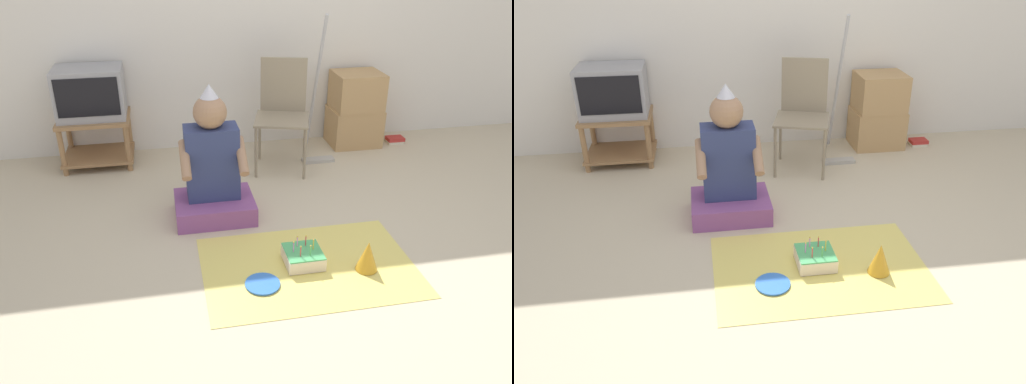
# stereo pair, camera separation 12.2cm
# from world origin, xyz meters

# --- Properties ---
(ground_plane) EXTENTS (16.00, 16.00, 0.00)m
(ground_plane) POSITION_xyz_m (0.00, 0.00, 0.00)
(ground_plane) COLOR beige
(wall_back) EXTENTS (6.40, 0.06, 2.55)m
(wall_back) POSITION_xyz_m (0.00, 2.01, 1.27)
(wall_back) COLOR silver
(wall_back) RESTS_ON ground_plane
(tv_stand) EXTENTS (0.58, 0.47, 0.42)m
(tv_stand) POSITION_xyz_m (-1.50, 1.74, 0.25)
(tv_stand) COLOR #997047
(tv_stand) RESTS_ON ground_plane
(tv) EXTENTS (0.54, 0.41, 0.41)m
(tv) POSITION_xyz_m (-1.50, 1.75, 0.63)
(tv) COLOR #99999E
(tv) RESTS_ON tv_stand
(folding_chair) EXTENTS (0.53, 0.52, 0.90)m
(folding_chair) POSITION_xyz_m (0.04, 1.41, 0.51)
(folding_chair) COLOR gray
(folding_chair) RESTS_ON ground_plane
(cardboard_box_stack) EXTENTS (0.46, 0.38, 0.68)m
(cardboard_box_stack) POSITION_xyz_m (0.82, 1.76, 0.34)
(cardboard_box_stack) COLOR tan
(cardboard_box_stack) RESTS_ON ground_plane
(dust_mop) EXTENTS (0.28, 0.43, 1.24)m
(dust_mop) POSITION_xyz_m (0.37, 1.51, 0.36)
(dust_mop) COLOR #B2ADA3
(dust_mop) RESTS_ON ground_plane
(book_pile) EXTENTS (0.16, 0.13, 0.05)m
(book_pile) POSITION_xyz_m (1.23, 1.70, 0.03)
(book_pile) COLOR beige
(book_pile) RESTS_ON ground_plane
(person_seated) EXTENTS (0.55, 0.42, 0.94)m
(person_seated) POSITION_xyz_m (-0.63, 0.66, 0.33)
(person_seated) COLOR #8C4C8C
(person_seated) RESTS_ON ground_plane
(party_cloth) EXTENTS (1.27, 0.85, 0.01)m
(party_cloth) POSITION_xyz_m (-0.15, -0.08, 0.00)
(party_cloth) COLOR #EAD666
(party_cloth) RESTS_ON ground_plane
(birthday_cake) EXTENTS (0.22, 0.22, 0.16)m
(birthday_cake) POSITION_xyz_m (-0.18, -0.05, 0.05)
(birthday_cake) COLOR #F4E0C6
(birthday_cake) RESTS_ON party_cloth
(party_hat_blue) EXTENTS (0.13, 0.13, 0.19)m
(party_hat_blue) POSITION_xyz_m (0.18, -0.18, 0.10)
(party_hat_blue) COLOR gold
(party_hat_blue) RESTS_ON party_cloth
(paper_plate) EXTENTS (0.20, 0.20, 0.01)m
(paper_plate) POSITION_xyz_m (-0.46, -0.21, 0.01)
(paper_plate) COLOR blue
(paper_plate) RESTS_ON party_cloth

